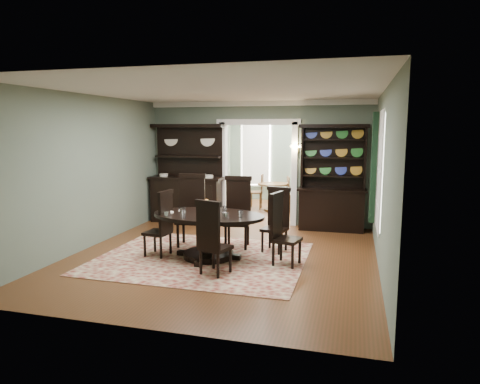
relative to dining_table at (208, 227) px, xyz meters
The scene contains 19 objects.
room 1.05m from the dining_table, 39.56° to the left, with size 5.51×6.01×3.01m.
parlor 5.76m from the dining_table, 87.75° to the left, with size 3.51×3.50×3.01m.
doorway_trim 3.32m from the dining_table, 85.95° to the left, with size 2.08×0.25×2.57m.
right_window 3.27m from the dining_table, 20.14° to the left, with size 0.15×1.47×2.12m.
wall_sconce 3.47m from the dining_table, 68.57° to the left, with size 0.27×0.21×0.21m.
rug 0.58m from the dining_table, 150.04° to the right, with size 3.70×3.04×0.01m, color maroon.
dining_table is the anchor object (origin of this frame).
centerpiece 0.33m from the dining_table, 104.90° to the left, with size 1.54×0.99×0.25m.
chair_far_left 1.03m from the dining_table, 128.58° to the left, with size 0.58×0.56×1.44m.
chair_far_mid 0.98m from the dining_table, 71.73° to the left, with size 0.58×0.55×1.41m.
chair_far_right 1.37m from the dining_table, 35.78° to the left, with size 0.54×0.53×1.23m.
chair_end_left 0.86m from the dining_table, behind, with size 0.48×0.50×1.23m.
chair_end_right 1.34m from the dining_table, ahead, with size 0.53×0.55×1.26m.
chair_near 0.98m from the dining_table, 67.76° to the right, with size 0.57×0.55×1.24m.
sideboard 3.26m from the dining_table, 118.44° to the left, with size 1.87×0.67×2.46m.
welsh_dresser 3.54m from the dining_table, 54.68° to the left, with size 1.57×0.60×2.44m.
parlor_table 4.77m from the dining_table, 86.60° to the left, with size 0.86×0.86×0.80m.
parlor_chair_left 5.03m from the dining_table, 92.29° to the left, with size 0.44×0.43×1.02m.
parlor_chair_right 4.92m from the dining_table, 80.28° to the left, with size 0.46×0.45×1.00m.
Camera 1 is at (2.29, -7.29, 2.33)m, focal length 32.00 mm.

